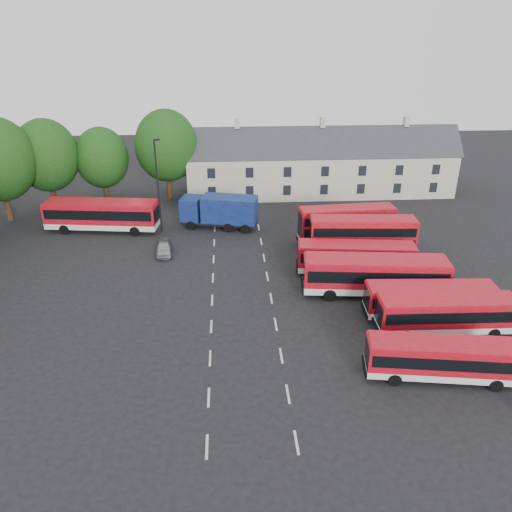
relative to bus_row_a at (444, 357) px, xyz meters
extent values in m
plane|color=black|center=(-15.22, 9.02, -1.68)|extent=(140.00, 140.00, 0.00)
cube|color=beige|center=(-15.22, -4.98, -1.67)|extent=(0.15, 1.80, 0.01)
cube|color=beige|center=(-15.22, -0.98, -1.67)|extent=(0.15, 1.80, 0.01)
cube|color=beige|center=(-15.22, 3.02, -1.67)|extent=(0.15, 1.80, 0.01)
cube|color=beige|center=(-15.22, 7.02, -1.67)|extent=(0.15, 1.80, 0.01)
cube|color=beige|center=(-15.22, 11.02, -1.67)|extent=(0.15, 1.80, 0.01)
cube|color=beige|center=(-15.22, 15.02, -1.67)|extent=(0.15, 1.80, 0.01)
cube|color=beige|center=(-15.22, 19.02, -1.67)|extent=(0.15, 1.80, 0.01)
cube|color=beige|center=(-15.22, 23.02, -1.67)|extent=(0.15, 1.80, 0.01)
cube|color=beige|center=(-15.22, 27.02, -1.67)|extent=(0.15, 1.80, 0.01)
cube|color=beige|center=(-10.22, -4.98, -1.67)|extent=(0.15, 1.80, 0.01)
cube|color=beige|center=(-10.22, -0.98, -1.67)|extent=(0.15, 1.80, 0.01)
cube|color=beige|center=(-10.22, 3.02, -1.67)|extent=(0.15, 1.80, 0.01)
cube|color=beige|center=(-10.22, 7.02, -1.67)|extent=(0.15, 1.80, 0.01)
cube|color=beige|center=(-10.22, 11.02, -1.67)|extent=(0.15, 1.80, 0.01)
cube|color=beige|center=(-10.22, 15.02, -1.67)|extent=(0.15, 1.80, 0.01)
cube|color=beige|center=(-10.22, 19.02, -1.67)|extent=(0.15, 1.80, 0.01)
cube|color=beige|center=(-10.22, 23.02, -1.67)|extent=(0.15, 1.80, 0.01)
cube|color=beige|center=(-10.22, 27.02, -1.67)|extent=(0.15, 1.80, 0.01)
cylinder|color=black|center=(-39.22, 31.02, 0.51)|extent=(0.70, 0.70, 4.38)
cylinder|color=black|center=(-35.22, 35.02, 0.34)|extent=(0.70, 0.70, 4.02)
ellipsoid|color=#11370F|center=(-35.22, 35.02, 5.01)|extent=(7.59, 7.59, 8.73)
cylinder|color=black|center=(-29.22, 37.02, 0.07)|extent=(0.70, 0.70, 3.50)
ellipsoid|color=#11370F|center=(-29.22, 37.02, 4.13)|extent=(6.60, 6.60, 7.59)
cylinder|color=black|center=(-21.22, 38.02, 0.42)|extent=(0.70, 0.70, 4.20)
ellipsoid|color=#11370F|center=(-21.22, 38.02, 5.30)|extent=(7.92, 7.92, 9.11)
cube|color=beige|center=(-1.22, 39.02, 1.07)|extent=(35.00, 7.00, 5.50)
cube|color=#2D3035|center=(-1.22, 39.02, 3.82)|extent=(35.70, 7.13, 7.13)
cube|color=beige|center=(-12.22, 39.02, 7.79)|extent=(0.60, 0.90, 1.20)
cube|color=beige|center=(-1.22, 39.02, 7.79)|extent=(0.60, 0.90, 1.20)
cube|color=beige|center=(9.78, 39.02, 7.79)|extent=(0.60, 0.90, 1.20)
cube|color=silver|center=(0.00, 0.00, -0.98)|extent=(10.08, 3.66, 0.49)
cube|color=#AC0A19|center=(0.00, 0.00, 0.14)|extent=(10.08, 3.66, 1.75)
cube|color=black|center=(0.00, 0.00, 0.18)|extent=(9.70, 3.65, 0.85)
cube|color=#AC0A19|center=(0.00, 0.00, 1.06)|extent=(9.87, 3.54, 0.11)
cylinder|color=black|center=(-3.27, -0.54, -1.23)|extent=(0.92, 0.38, 0.90)
cylinder|color=black|center=(3.27, 0.54, -1.23)|extent=(0.92, 0.38, 0.90)
cube|color=silver|center=(2.36, 5.23, -0.95)|extent=(10.34, 2.57, 0.51)
cube|color=#AC0A19|center=(2.36, 5.23, 0.22)|extent=(10.34, 2.57, 1.82)
cube|color=black|center=(2.36, 5.23, 0.27)|extent=(9.93, 2.62, 0.89)
cube|color=#AC0A19|center=(2.36, 5.23, 1.18)|extent=(10.13, 2.47, 0.11)
cylinder|color=black|center=(-0.95, 4.25, -1.21)|extent=(0.94, 0.28, 0.94)
cylinder|color=black|center=(5.68, 6.21, -1.21)|extent=(0.94, 0.28, 0.94)
cube|color=silver|center=(1.95, 7.37, -0.97)|extent=(10.16, 2.80, 0.50)
cube|color=#AC0A19|center=(1.95, 7.37, 0.18)|extent=(10.16, 2.80, 1.78)
cube|color=black|center=(1.95, 7.37, 0.22)|extent=(9.77, 2.83, 0.87)
cube|color=#AC0A19|center=(1.95, 7.37, 1.11)|extent=(9.96, 2.69, 0.11)
cylinder|color=black|center=(-1.31, 6.50, -1.22)|extent=(0.93, 0.30, 0.91)
cylinder|color=black|center=(5.22, 8.24, -1.22)|extent=(0.93, 0.30, 0.91)
cube|color=silver|center=(-1.41, 11.18, -0.83)|extent=(12.25, 3.96, 0.60)
cube|color=#AC0A19|center=(-1.41, 11.18, 0.54)|extent=(12.25, 3.96, 2.13)
cube|color=black|center=(-1.41, 11.18, 0.59)|extent=(11.77, 3.97, 1.04)
cube|color=#AC0A19|center=(-1.41, 11.18, 1.66)|extent=(12.00, 3.82, 0.13)
cylinder|color=black|center=(-5.36, 10.35, -1.13)|extent=(1.12, 0.42, 1.09)
cylinder|color=black|center=(2.55, 12.01, -1.13)|extent=(1.12, 0.42, 1.09)
cube|color=silver|center=(-2.06, 15.09, -0.93)|extent=(10.84, 3.64, 0.53)
cube|color=#AC0A19|center=(-2.06, 15.09, 0.28)|extent=(10.84, 3.64, 1.88)
cube|color=black|center=(-2.06, 15.09, 0.33)|extent=(10.42, 3.65, 0.92)
cube|color=#AC0A19|center=(-2.06, 15.09, 1.27)|extent=(10.62, 3.52, 0.12)
cylinder|color=black|center=(-5.56, 14.40, -1.19)|extent=(0.99, 0.38, 0.97)
cylinder|color=black|center=(1.45, 15.78, -1.19)|extent=(0.99, 0.38, 0.97)
cube|color=silver|center=(-0.66, 18.55, -0.96)|extent=(10.32, 3.03, 0.51)
cube|color=#AC0A19|center=(-0.66, 18.55, 0.85)|extent=(10.32, 3.03, 3.10)
cube|color=black|center=(-0.66, 18.55, 0.25)|extent=(9.92, 3.05, 0.88)
cube|color=#AC0A19|center=(-0.66, 18.55, 2.44)|extent=(10.11, 2.92, 0.11)
cylinder|color=black|center=(-3.99, 17.74, -1.21)|extent=(0.94, 0.32, 0.93)
cylinder|color=black|center=(2.66, 19.36, -1.21)|extent=(0.94, 0.32, 0.93)
cube|color=black|center=(-0.66, 18.55, 1.45)|extent=(9.92, 3.05, 0.88)
cube|color=silver|center=(-1.42, 21.98, -0.98)|extent=(10.02, 2.98, 0.49)
cube|color=#AC0A19|center=(-1.42, 21.98, 0.77)|extent=(10.02, 2.98, 3.01)
cube|color=black|center=(-1.42, 21.98, 0.19)|extent=(9.63, 3.01, 0.85)
cube|color=#AC0A19|center=(-1.42, 21.98, 2.32)|extent=(9.82, 2.88, 0.11)
cylinder|color=black|center=(-4.50, 20.73, -1.23)|extent=(0.91, 0.32, 0.90)
cylinder|color=black|center=(1.66, 23.23, -1.23)|extent=(0.91, 0.32, 0.90)
cube|color=black|center=(-1.42, 21.98, 1.36)|extent=(9.63, 3.01, 0.85)
cube|color=silver|center=(-27.60, 27.13, -0.81)|extent=(12.55, 4.30, 0.61)
cube|color=#AC0A19|center=(-27.60, 27.13, 0.59)|extent=(12.55, 4.30, 2.18)
cube|color=black|center=(-27.60, 27.13, 0.64)|extent=(12.07, 4.30, 1.06)
cube|color=#AC0A19|center=(-27.60, 27.13, 1.73)|extent=(12.29, 4.15, 0.13)
cylinder|color=black|center=(-31.66, 26.36, -1.12)|extent=(1.15, 0.45, 1.12)
cylinder|color=black|center=(-23.53, 27.90, -1.12)|extent=(1.15, 0.45, 1.12)
cube|color=black|center=(-14.67, 27.30, -0.99)|extent=(8.77, 4.13, 0.32)
cube|color=navy|center=(-17.77, 28.02, 0.45)|extent=(2.67, 3.06, 2.54)
cube|color=black|center=(-18.75, 28.25, 0.83)|extent=(0.62, 2.22, 1.27)
cube|color=navy|center=(-13.48, 27.02, 0.60)|extent=(6.49, 3.96, 2.86)
cylinder|color=black|center=(-17.83, 26.81, -1.15)|extent=(1.10, 0.53, 1.06)
cylinder|color=black|center=(-11.26, 27.73, -1.15)|extent=(1.10, 0.53, 1.06)
imported|color=#A1A4A9|center=(-20.21, 20.64, -1.02)|extent=(1.89, 3.95, 1.30)
cylinder|color=black|center=(-21.11, 26.54, 3.43)|extent=(0.18, 0.18, 10.20)
cube|color=black|center=(-20.83, 26.66, 8.53)|extent=(0.66, 0.48, 0.18)
camera|label=1|loc=(-13.75, -25.50, 19.73)|focal=35.00mm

